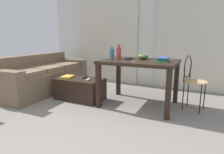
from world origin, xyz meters
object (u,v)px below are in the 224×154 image
at_px(craft_table, 139,67).
at_px(tv_remote_primary, 85,77).
at_px(bottle_near, 119,53).
at_px(book_stack, 163,59).
at_px(bowl, 143,57).
at_px(couch, 43,77).
at_px(tv_remote_on_table, 129,58).
at_px(tv_remote_secondary, 88,80).
at_px(magazine, 68,77).
at_px(wire_chair, 192,76).
at_px(scissors, 134,62).
at_px(bottle_far, 112,54).
at_px(coffee_table, 80,89).

distance_m(craft_table, tv_remote_primary, 1.05).
bearing_deg(bottle_near, book_stack, 4.92).
bearing_deg(craft_table, bowl, 84.94).
relative_size(craft_table, book_stack, 3.74).
distance_m(couch, tv_remote_on_table, 1.97).
distance_m(craft_table, tv_remote_on_table, 0.24).
bearing_deg(tv_remote_secondary, tv_remote_on_table, 10.99).
distance_m(couch, craft_table, 2.15).
xyz_separation_m(bowl, magazine, (-1.34, -0.35, -0.40)).
xyz_separation_m(craft_table, bottle_near, (-0.34, -0.06, 0.21)).
relative_size(couch, book_stack, 6.55).
distance_m(craft_table, wire_chair, 0.82).
bearing_deg(bottle_near, tv_remote_primary, -177.69).
bearing_deg(bottle_near, wire_chair, 11.71).
height_order(wire_chair, tv_remote_on_table, wire_chair).
distance_m(bowl, book_stack, 0.39).
bearing_deg(wire_chair, bottle_near, -168.29).
xyz_separation_m(bowl, tv_remote_on_table, (-0.22, -0.10, -0.03)).
bearing_deg(bowl, couch, -174.42).
relative_size(couch, tv_remote_primary, 11.84).
height_order(scissors, tv_remote_primary, scissors).
relative_size(wire_chair, bottle_far, 4.00).
height_order(bowl, book_stack, bowl).
height_order(couch, bottle_near, bottle_near).
bearing_deg(bottle_near, tv_remote_on_table, 40.62).
distance_m(couch, tv_remote_secondary, 1.30).
xyz_separation_m(book_stack, tv_remote_primary, (-1.38, -0.09, -0.39)).
xyz_separation_m(bottle_near, bottle_far, (-0.15, 0.04, -0.01)).
relative_size(bottle_far, book_stack, 0.67).
relative_size(coffee_table, wire_chair, 1.01).
bearing_deg(book_stack, scissors, -141.56).
bearing_deg(bottle_near, bowl, 30.98).
bearing_deg(tv_remote_secondary, craft_table, 1.38).
height_order(coffee_table, tv_remote_on_table, tv_remote_on_table).
relative_size(craft_table, magazine, 4.58).
relative_size(bottle_far, tv_remote_primary, 1.21).
bearing_deg(wire_chair, tv_remote_primary, -171.74).
distance_m(tv_remote_on_table, tv_remote_secondary, 0.79).
distance_m(bottle_near, tv_remote_primary, 0.82).
relative_size(tv_remote_secondary, magazine, 0.56).
relative_size(craft_table, tv_remote_on_table, 6.96).
height_order(coffee_table, wire_chair, wire_chair).
xyz_separation_m(couch, tv_remote_primary, (1.10, -0.03, 0.09)).
relative_size(coffee_table, tv_remote_primary, 4.89).
relative_size(coffee_table, bottle_near, 3.44).
bearing_deg(book_stack, tv_remote_primary, -176.35).
distance_m(tv_remote_primary, magazine, 0.33).
distance_m(book_stack, tv_remote_primary, 1.44).
xyz_separation_m(couch, scissors, (2.12, -0.23, 0.46)).
relative_size(wire_chair, bottle_near, 3.40).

